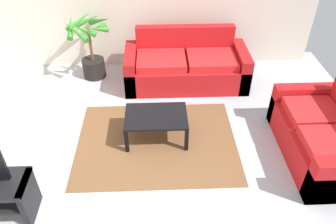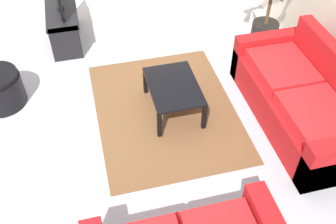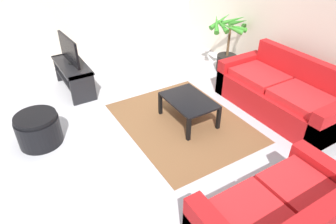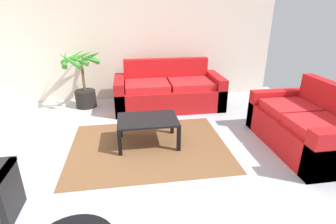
{
  "view_description": "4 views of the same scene",
  "coord_description": "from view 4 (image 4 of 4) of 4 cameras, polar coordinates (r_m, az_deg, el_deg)",
  "views": [
    {
      "loc": [
        0.14,
        -2.64,
        3.17
      ],
      "look_at": [
        0.28,
        0.71,
        0.56
      ],
      "focal_mm": 35.34,
      "sensor_mm": 36.0,
      "label": 1
    },
    {
      "loc": [
        3.55,
        -0.07,
        3.42
      ],
      "look_at": [
        0.62,
        0.66,
        0.47
      ],
      "focal_mm": 41.9,
      "sensor_mm": 36.0,
      "label": 2
    },
    {
      "loc": [
        3.26,
        -1.42,
        2.73
      ],
      "look_at": [
        0.38,
        0.33,
        0.49
      ],
      "focal_mm": 32.13,
      "sensor_mm": 36.0,
      "label": 3
    },
    {
      "loc": [
        -0.11,
        -2.49,
        1.86
      ],
      "look_at": [
        0.34,
        0.42,
        0.65
      ],
      "focal_mm": 27.74,
      "sensor_mm": 36.0,
      "label": 4
    }
  ],
  "objects": [
    {
      "name": "ground_plane",
      "position": [
        3.11,
        -5.24,
        -14.59
      ],
      "size": [
        6.6,
        6.6,
        0.0
      ],
      "primitive_type": "plane",
      "color": "#B2B2B7"
    },
    {
      "name": "wall_back",
      "position": [
        5.52,
        -8.02,
        16.71
      ],
      "size": [
        6.0,
        0.06,
        2.7
      ],
      "primitive_type": "cube",
      "color": "beige",
      "rests_on": "ground"
    },
    {
      "name": "couch_main",
      "position": [
        5.08,
        0.13,
        4.35
      ],
      "size": [
        2.05,
        0.9,
        0.9
      ],
      "color": "red",
      "rests_on": "ground"
    },
    {
      "name": "couch_loveseat",
      "position": [
        4.08,
        27.96,
        -3.01
      ],
      "size": [
        0.9,
        1.6,
        0.9
      ],
      "color": "red",
      "rests_on": "ground"
    },
    {
      "name": "coffee_table",
      "position": [
        3.69,
        -4.48,
        -2.23
      ],
      "size": [
        0.84,
        0.59,
        0.39
      ],
      "color": "black",
      "rests_on": "ground"
    },
    {
      "name": "area_rug",
      "position": [
        3.75,
        -4.2,
        -7.52
      ],
      "size": [
        2.2,
        1.7,
        0.01
      ],
      "primitive_type": "cube",
      "color": "brown",
      "rests_on": "ground"
    },
    {
      "name": "potted_palm",
      "position": [
        5.3,
        -18.12,
        6.32
      ],
      "size": [
        0.81,
        0.83,
        1.11
      ],
      "color": "black",
      "rests_on": "ground"
    }
  ]
}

